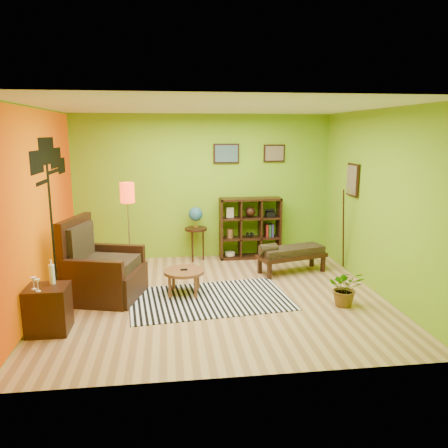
{
  "coord_description": "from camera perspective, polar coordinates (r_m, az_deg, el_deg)",
  "views": [
    {
      "loc": [
        -0.68,
        -6.24,
        2.45
      ],
      "look_at": [
        0.17,
        0.36,
        1.05
      ],
      "focal_mm": 35.0,
      "sensor_mm": 36.0,
      "label": 1
    }
  ],
  "objects": [
    {
      "name": "side_cabinet",
      "position": [
        5.94,
        -21.97,
        -10.24
      ],
      "size": [
        0.5,
        0.46,
        0.91
      ],
      "color": "black",
      "rests_on": "ground"
    },
    {
      "name": "floor_lamp",
      "position": [
        7.39,
        -12.47,
        2.9
      ],
      "size": [
        0.25,
        0.25,
        1.64
      ],
      "color": "silver",
      "rests_on": "ground"
    },
    {
      "name": "room_shell",
      "position": [
        6.32,
        -1.95,
        5.97
      ],
      "size": [
        5.04,
        4.54,
        2.82
      ],
      "color": "#79B219",
      "rests_on": "ground"
    },
    {
      "name": "bench",
      "position": [
        7.81,
        8.65,
        -3.74
      ],
      "size": [
        1.31,
        0.76,
        0.57
      ],
      "color": "black",
      "rests_on": "ground"
    },
    {
      "name": "globe_table",
      "position": [
        8.4,
        -3.73,
        0.5
      ],
      "size": [
        0.43,
        0.43,
        1.05
      ],
      "color": "black",
      "rests_on": "ground"
    },
    {
      "name": "cube_shelf",
      "position": [
        8.62,
        3.51,
        -0.54
      ],
      "size": [
        1.2,
        0.35,
        1.2
      ],
      "color": "black",
      "rests_on": "ground"
    },
    {
      "name": "coffee_table",
      "position": [
        6.77,
        -5.24,
        -6.45
      ],
      "size": [
        0.62,
        0.62,
        0.4
      ],
      "color": "brown",
      "rests_on": "ground"
    },
    {
      "name": "zebra_rug",
      "position": [
        6.63,
        -1.91,
        -9.75
      ],
      "size": [
        2.5,
        1.67,
        0.01
      ],
      "primitive_type": "cube",
      "rotation": [
        0.0,
        0.0,
        0.11
      ],
      "color": "white",
      "rests_on": "ground"
    },
    {
      "name": "ground",
      "position": [
        6.74,
        -1.03,
        -9.44
      ],
      "size": [
        5.0,
        5.0,
        0.0
      ],
      "primitive_type": "plane",
      "color": "tan",
      "rests_on": "ground"
    },
    {
      "name": "armchair",
      "position": [
        6.85,
        -15.77,
        -6.26
      ],
      "size": [
        1.22,
        1.22,
        1.22
      ],
      "color": "black",
      "rests_on": "ground"
    },
    {
      "name": "potted_plant",
      "position": [
        6.57,
        15.59,
        -8.49
      ],
      "size": [
        0.62,
        0.65,
        0.42
      ],
      "primitive_type": "imported",
      "rotation": [
        0.0,
        0.0,
        -0.28
      ],
      "color": "#26661E",
      "rests_on": "ground"
    }
  ]
}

